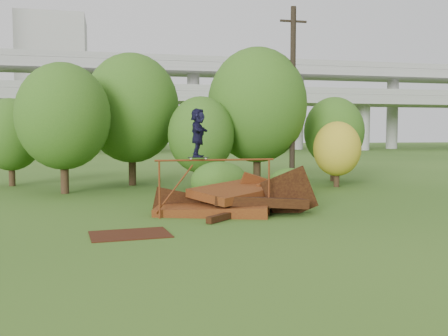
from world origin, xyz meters
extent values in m
plane|color=#2D5116|center=(0.00, 0.00, 0.00)|extent=(240.00, 240.00, 0.00)
cube|color=#4B190D|center=(-1.07, 2.46, 0.18)|extent=(4.37, 3.48, 0.63)
cube|color=black|center=(0.43, 2.16, 0.42)|extent=(3.37, 2.38, 0.62)
cube|color=#4B190D|center=(-0.27, 2.66, 0.70)|extent=(3.49, 3.18, 0.61)
cube|color=black|center=(1.53, 1.96, 0.65)|extent=(2.05, 0.45, 2.00)
cube|color=#4B190D|center=(0.73, 3.46, 0.55)|extent=(1.71, 0.48, 1.63)
cube|color=black|center=(-2.27, 2.86, 0.35)|extent=(1.75, 0.35, 1.13)
cube|color=black|center=(-0.77, 1.26, 0.12)|extent=(1.93, 1.89, 0.20)
cube|color=#4B190D|center=(1.13, 3.16, 0.95)|extent=(1.09, 0.89, 0.31)
cylinder|color=maroon|center=(-3.00, 1.77, 0.94)|extent=(0.06, 0.06, 1.89)
cylinder|color=maroon|center=(0.71, 1.74, 0.94)|extent=(0.06, 0.06, 1.89)
cylinder|color=maroon|center=(-1.15, 1.76, 1.89)|extent=(4.01, 0.09, 0.06)
cube|color=black|center=(-1.73, 1.76, 1.98)|extent=(0.69, 0.19, 0.02)
cylinder|color=silver|center=(-1.98, 1.69, 1.95)|extent=(0.05, 0.03, 0.05)
cylinder|color=silver|center=(-1.98, 1.84, 1.95)|extent=(0.05, 0.03, 0.05)
cylinder|color=silver|center=(-1.49, 1.68, 1.95)|extent=(0.05, 0.03, 0.05)
cylinder|color=silver|center=(-1.49, 1.83, 1.95)|extent=(0.05, 0.03, 0.05)
imported|color=black|center=(-1.73, 1.76, 2.79)|extent=(0.91, 1.55, 1.59)
cube|color=#37180B|center=(-4.06, -0.65, 0.01)|extent=(2.26, 1.71, 0.03)
cylinder|color=black|center=(-6.57, 9.53, 0.98)|extent=(0.37, 0.37, 1.95)
ellipsoid|color=#244B14|center=(-6.57, 9.53, 3.54)|extent=(4.24, 4.24, 4.88)
cylinder|color=black|center=(-3.36, 12.54, 1.11)|extent=(0.39, 0.39, 2.21)
ellipsoid|color=#244B14|center=(-3.36, 12.54, 4.09)|extent=(5.01, 5.01, 5.77)
cylinder|color=black|center=(-0.20, 9.51, 0.74)|extent=(0.33, 0.33, 1.49)
ellipsoid|color=#244B14|center=(-0.20, 9.51, 2.70)|extent=(3.23, 3.23, 3.72)
cylinder|color=black|center=(3.05, 10.86, 1.14)|extent=(0.40, 0.40, 2.29)
ellipsoid|color=#244B14|center=(3.05, 10.86, 4.24)|extent=(5.22, 5.22, 6.01)
cylinder|color=black|center=(6.89, 9.34, 0.53)|extent=(0.29, 0.29, 1.06)
ellipsoid|color=#A58C19|center=(6.89, 9.34, 1.97)|extent=(2.45, 2.45, 2.82)
cylinder|color=black|center=(8.10, 12.27, 0.79)|extent=(0.33, 0.33, 1.57)
ellipsoid|color=#244B14|center=(8.10, 12.27, 2.87)|extent=(3.46, 3.46, 3.97)
cylinder|color=black|center=(-9.54, 13.58, 0.74)|extent=(0.33, 0.33, 1.47)
ellipsoid|color=#244B14|center=(-9.54, 13.58, 2.71)|extent=(3.30, 3.30, 3.79)
ellipsoid|color=#244B14|center=(-0.20, 5.43, 0.81)|extent=(2.35, 2.17, 1.63)
ellipsoid|color=#244B14|center=(2.95, 5.74, 0.64)|extent=(1.82, 1.67, 1.29)
cylinder|color=black|center=(4.58, 9.72, 4.56)|extent=(0.28, 0.28, 9.12)
cube|color=black|center=(4.58, 9.72, 8.39)|extent=(1.40, 0.10, 0.10)
cube|color=gray|center=(0.00, 60.00, 8.00)|extent=(160.00, 9.00, 1.40)
cube|color=gray|center=(0.00, 66.00, 13.00)|extent=(160.00, 9.00, 1.40)
cylinder|color=gray|center=(-18.00, 60.00, 4.00)|extent=(2.20, 2.20, 8.00)
cylinder|color=gray|center=(0.00, 60.00, 4.00)|extent=(2.20, 2.20, 8.00)
cylinder|color=gray|center=(18.00, 60.00, 4.00)|extent=(2.20, 2.20, 8.00)
cube|color=#9E9E99|center=(-16.00, 102.00, 14.00)|extent=(14.00, 14.00, 28.00)
camera|label=1|loc=(-4.60, -14.33, 2.77)|focal=40.00mm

